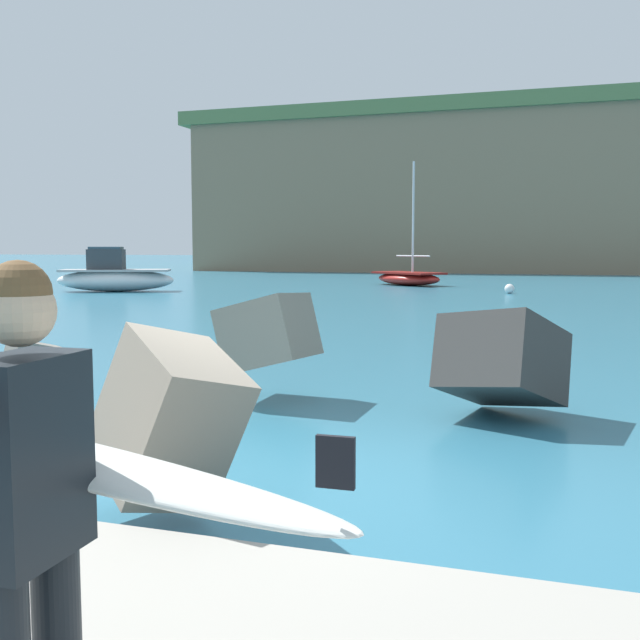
% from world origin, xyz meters
% --- Properties ---
extents(ground_plane, '(400.00, 400.00, 0.00)m').
position_xyz_m(ground_plane, '(0.00, 0.00, 0.00)').
color(ground_plane, '#2D6B84').
extents(breakwater_jetty, '(31.34, 6.34, 2.33)m').
position_xyz_m(breakwater_jetty, '(0.17, 0.94, 0.91)').
color(breakwater_jetty, gray).
rests_on(breakwater_jetty, ground).
extents(surfer_with_board, '(2.10, 1.17, 1.78)m').
position_xyz_m(surfer_with_board, '(1.24, -4.07, 1.28)').
color(surfer_with_board, black).
rests_on(surfer_with_board, walkway_path).
extents(boat_near_left, '(5.77, 3.85, 2.12)m').
position_xyz_m(boat_near_left, '(-17.78, 25.01, 0.70)').
color(boat_near_left, white).
rests_on(boat_near_left, ground).
extents(boat_near_centre, '(4.90, 4.45, 6.76)m').
position_xyz_m(boat_near_centre, '(-5.66, 35.22, 0.44)').
color(boat_near_centre, maroon).
rests_on(boat_near_centre, ground).
extents(mooring_buoy_inner, '(0.44, 0.44, 0.44)m').
position_xyz_m(mooring_buoy_inner, '(0.24, 29.10, 0.22)').
color(mooring_buoy_inner, silver).
rests_on(mooring_buoy_inner, ground).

